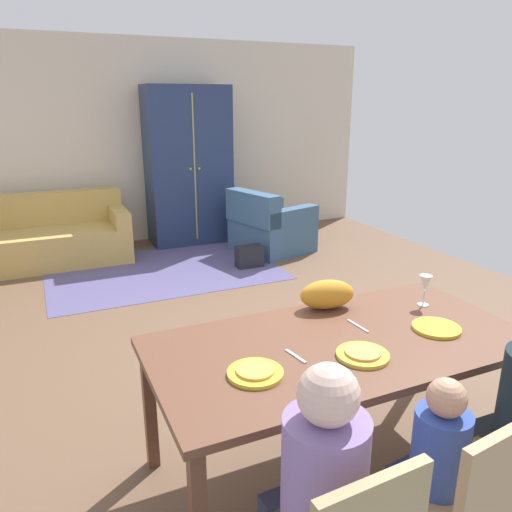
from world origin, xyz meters
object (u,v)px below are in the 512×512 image
object	(u,v)px
person_man	(317,509)
armoire	(188,166)
dining_table	(340,352)
couch	(48,239)
dining_chair_child	(465,500)
person_child	(429,483)
handbag	(249,256)
cat	(327,294)
plate_near_woman	(436,328)
plate_near_man	(255,373)
armchair	(270,228)
wine_glass	(425,284)
plate_near_child	(363,355)

from	to	relation	value
person_man	armoire	world-z (taller)	armoire
dining_table	couch	size ratio (longest dim) A/B	1.02
dining_chair_child	person_child	bearing A→B (deg)	94.35
handbag	armoire	bearing A→B (deg)	101.88
cat	couch	xyz separation A→B (m)	(-1.39, 4.07, -0.54)
dining_table	plate_near_woman	distance (m)	0.54
plate_near_man	person_child	xyz separation A→B (m)	(0.52, -0.55, -0.34)
armoire	person_child	bearing A→B (deg)	-96.80
couch	plate_near_man	bearing A→B (deg)	-81.14
dining_table	handbag	distance (m)	3.47
person_child	armchair	distance (m)	4.67
plate_near_woman	handbag	xyz separation A→B (m)	(0.40, 3.39, -0.64)
person_child	armoire	world-z (taller)	armoire
dining_chair_child	armoire	size ratio (longest dim) A/B	0.41
wine_glass	dining_chair_child	distance (m)	1.29
plate_near_child	dining_table	bearing A→B (deg)	90.00
cat	handbag	world-z (taller)	cat
armchair	handbag	world-z (taller)	armchair
plate_near_child	armoire	world-z (taller)	armoire
plate_near_man	armoire	world-z (taller)	armoire
plate_near_man	wine_glass	world-z (taller)	wine_glass
couch	armchair	xyz separation A→B (m)	(2.67, -0.67, 0.02)
dining_table	plate_near_child	size ratio (longest dim) A/B	7.66
cat	handbag	size ratio (longest dim) A/B	1.00
plate_near_woman	person_child	xyz separation A→B (m)	(-0.53, -0.57, -0.34)
dining_chair_child	armoire	bearing A→B (deg)	83.54
dining_table	person_child	xyz separation A→B (m)	(-0.00, -0.67, -0.26)
plate_near_man	cat	bearing A→B (deg)	36.34
handbag	plate_near_man	bearing A→B (deg)	-113.09
plate_near_child	plate_near_woman	bearing A→B (deg)	8.63
person_child	cat	bearing A→B (deg)	81.65
cat	armchair	distance (m)	3.67
plate_near_child	dining_chair_child	size ratio (longest dim) A/B	0.29
plate_near_child	armoire	distance (m)	4.91
plate_near_child	cat	world-z (taller)	cat
handbag	wine_glass	bearing A→B (deg)	-94.38
couch	person_child	bearing A→B (deg)	-76.42
person_man	person_child	bearing A→B (deg)	-0.58
plate_near_woman	person_man	size ratio (longest dim) A/B	0.23
dining_table	dining_chair_child	bearing A→B (deg)	-89.36
handbag	armchair	bearing A→B (deg)	44.26
plate_near_child	couch	distance (m)	4.82
wine_glass	handbag	bearing A→B (deg)	85.62
plate_near_child	wine_glass	distance (m)	0.79
person_man	dining_chair_child	bearing A→B (deg)	-17.99
dining_chair_child	handbag	world-z (taller)	dining_chair_child
plate_near_child	cat	size ratio (longest dim) A/B	0.78
wine_glass	handbag	xyz separation A→B (m)	(0.24, 3.11, -0.76)
armchair	person_man	bearing A→B (deg)	-113.76
couch	armchair	size ratio (longest dim) A/B	1.77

